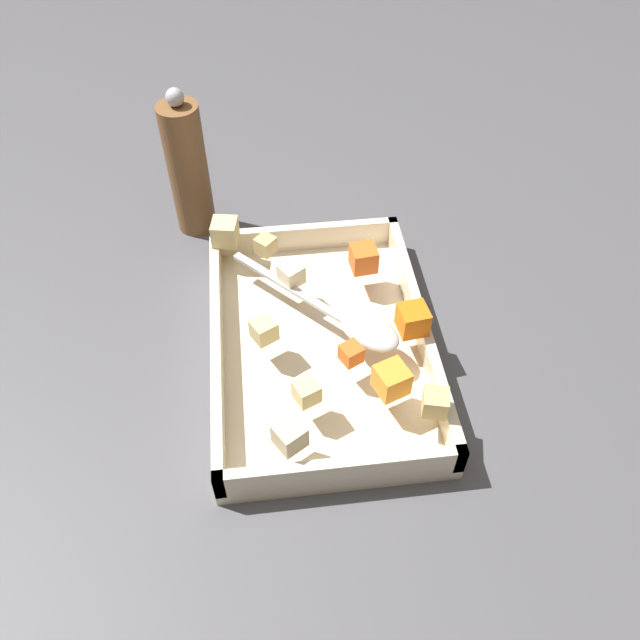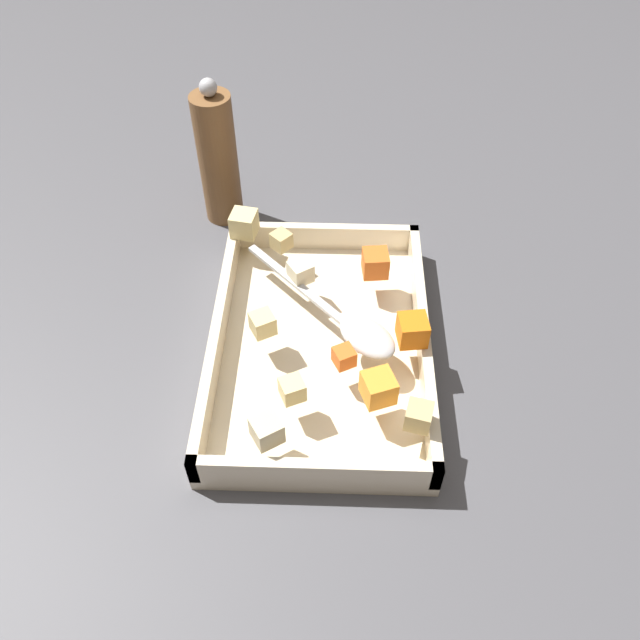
# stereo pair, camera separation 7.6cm
# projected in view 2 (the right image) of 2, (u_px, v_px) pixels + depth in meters

# --- Properties ---
(ground_plane) EXTENTS (4.00, 4.00, 0.00)m
(ground_plane) POSITION_uv_depth(u_px,v_px,m) (311.00, 364.00, 0.79)
(ground_plane) COLOR #4C4C51
(baking_dish) EXTENTS (0.38, 0.26, 0.05)m
(baking_dish) POSITION_uv_depth(u_px,v_px,m) (320.00, 346.00, 0.80)
(baking_dish) COLOR beige
(baking_dish) RESTS_ON ground_plane
(carrot_chunk_center) EXTENTS (0.04, 0.04, 0.03)m
(carrot_chunk_center) POSITION_uv_depth(u_px,v_px,m) (378.00, 388.00, 0.69)
(carrot_chunk_center) COLOR orange
(carrot_chunk_center) RESTS_ON baking_dish
(carrot_chunk_heap_side) EXTENTS (0.04, 0.04, 0.03)m
(carrot_chunk_heap_side) POSITION_uv_depth(u_px,v_px,m) (412.00, 328.00, 0.74)
(carrot_chunk_heap_side) COLOR orange
(carrot_chunk_heap_side) RESTS_ON baking_dish
(carrot_chunk_mid_right) EXTENTS (0.03, 0.03, 0.03)m
(carrot_chunk_mid_right) POSITION_uv_depth(u_px,v_px,m) (375.00, 263.00, 0.82)
(carrot_chunk_mid_right) COLOR orange
(carrot_chunk_mid_right) RESTS_ON baking_dish
(carrot_chunk_far_right) EXTENTS (0.03, 0.03, 0.02)m
(carrot_chunk_far_right) POSITION_uv_depth(u_px,v_px,m) (344.00, 357.00, 0.72)
(carrot_chunk_far_right) COLOR orange
(carrot_chunk_far_right) RESTS_ON baking_dish
(potato_chunk_mid_left) EXTENTS (0.04, 0.04, 0.03)m
(potato_chunk_mid_left) POSITION_uv_depth(u_px,v_px,m) (244.00, 224.00, 0.87)
(potato_chunk_mid_left) COLOR #E0CC89
(potato_chunk_mid_left) RESTS_ON baking_dish
(potato_chunk_corner_nw) EXTENTS (0.04, 0.04, 0.03)m
(potato_chunk_corner_nw) POSITION_uv_depth(u_px,v_px,m) (300.00, 272.00, 0.81)
(potato_chunk_corner_nw) COLOR beige
(potato_chunk_corner_nw) RESTS_ON baking_dish
(potato_chunk_under_handle) EXTENTS (0.04, 0.04, 0.03)m
(potato_chunk_under_handle) POSITION_uv_depth(u_px,v_px,m) (267.00, 430.00, 0.65)
(potato_chunk_under_handle) COLOR beige
(potato_chunk_under_handle) RESTS_ON baking_dish
(potato_chunk_heap_top) EXTENTS (0.03, 0.03, 0.02)m
(potato_chunk_heap_top) POSITION_uv_depth(u_px,v_px,m) (281.00, 240.00, 0.85)
(potato_chunk_heap_top) COLOR tan
(potato_chunk_heap_top) RESTS_ON baking_dish
(potato_chunk_back_center) EXTENTS (0.03, 0.03, 0.02)m
(potato_chunk_back_center) POSITION_uv_depth(u_px,v_px,m) (292.00, 389.00, 0.69)
(potato_chunk_back_center) COLOR #E0CC89
(potato_chunk_back_center) RESTS_ON baking_dish
(potato_chunk_rim_edge) EXTENTS (0.04, 0.04, 0.03)m
(potato_chunk_rim_edge) POSITION_uv_depth(u_px,v_px,m) (263.00, 323.00, 0.75)
(potato_chunk_rim_edge) COLOR #E0CC89
(potato_chunk_rim_edge) RESTS_ON baking_dish
(potato_chunk_far_left) EXTENTS (0.03, 0.03, 0.03)m
(potato_chunk_far_left) POSITION_uv_depth(u_px,v_px,m) (419.00, 416.00, 0.67)
(potato_chunk_far_left) COLOR tan
(potato_chunk_far_left) RESTS_ON baking_dish
(serving_spoon) EXTENTS (0.21, 0.20, 0.02)m
(serving_spoon) POSITION_uv_depth(u_px,v_px,m) (359.00, 330.00, 0.75)
(serving_spoon) COLOR silver
(serving_spoon) RESTS_ON baking_dish
(pepper_mill) EXTENTS (0.06, 0.06, 0.22)m
(pepper_mill) POSITION_uv_depth(u_px,v_px,m) (218.00, 158.00, 0.91)
(pepper_mill) COLOR brown
(pepper_mill) RESTS_ON ground_plane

